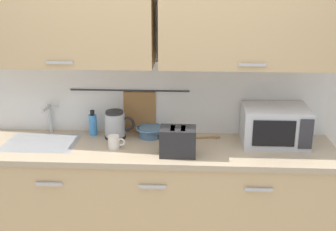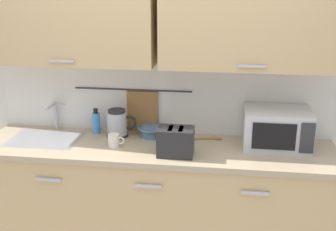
{
  "view_description": "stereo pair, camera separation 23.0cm",
  "coord_description": "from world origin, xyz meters",
  "px_view_note": "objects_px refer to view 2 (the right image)",
  "views": [
    {
      "loc": [
        0.24,
        -2.52,
        2.05
      ],
      "look_at": [
        0.08,
        0.33,
        1.12
      ],
      "focal_mm": 45.94,
      "sensor_mm": 36.0,
      "label": 1
    },
    {
      "loc": [
        0.47,
        -2.5,
        2.05
      ],
      "look_at": [
        0.08,
        0.33,
        1.12
      ],
      "focal_mm": 45.94,
      "sensor_mm": 36.0,
      "label": 2
    }
  ],
  "objects_px": {
    "wooden_spoon": "(208,139)",
    "microwave": "(277,128)",
    "mixing_bowl": "(152,131)",
    "electric_kettle": "(118,123)",
    "dish_soap_bottle": "(96,122)",
    "toaster": "(176,141)",
    "mug_near_sink": "(114,141)"
  },
  "relations": [
    {
      "from": "mixing_bowl",
      "to": "wooden_spoon",
      "type": "relative_size",
      "value": 0.78
    },
    {
      "from": "microwave",
      "to": "wooden_spoon",
      "type": "relative_size",
      "value": 1.67
    },
    {
      "from": "electric_kettle",
      "to": "dish_soap_bottle",
      "type": "height_order",
      "value": "electric_kettle"
    },
    {
      "from": "electric_kettle",
      "to": "wooden_spoon",
      "type": "distance_m",
      "value": 0.68
    },
    {
      "from": "electric_kettle",
      "to": "mug_near_sink",
      "type": "xyz_separation_m",
      "value": [
        0.03,
        -0.21,
        -0.05
      ]
    },
    {
      "from": "electric_kettle",
      "to": "mug_near_sink",
      "type": "distance_m",
      "value": 0.22
    },
    {
      "from": "mixing_bowl",
      "to": "dish_soap_bottle",
      "type": "bearing_deg",
      "value": 178.1
    },
    {
      "from": "mug_near_sink",
      "to": "mixing_bowl",
      "type": "relative_size",
      "value": 0.56
    },
    {
      "from": "mug_near_sink",
      "to": "mixing_bowl",
      "type": "bearing_deg",
      "value": 46.95
    },
    {
      "from": "dish_soap_bottle",
      "to": "mixing_bowl",
      "type": "height_order",
      "value": "dish_soap_bottle"
    },
    {
      "from": "microwave",
      "to": "toaster",
      "type": "distance_m",
      "value": 0.73
    },
    {
      "from": "wooden_spoon",
      "to": "microwave",
      "type": "bearing_deg",
      "value": -8.09
    },
    {
      "from": "toaster",
      "to": "wooden_spoon",
      "type": "height_order",
      "value": "toaster"
    },
    {
      "from": "mug_near_sink",
      "to": "wooden_spoon",
      "type": "height_order",
      "value": "mug_near_sink"
    },
    {
      "from": "mug_near_sink",
      "to": "wooden_spoon",
      "type": "xyz_separation_m",
      "value": [
        0.65,
        0.24,
        -0.04
      ]
    },
    {
      "from": "toaster",
      "to": "wooden_spoon",
      "type": "relative_size",
      "value": 0.93
    },
    {
      "from": "microwave",
      "to": "mixing_bowl",
      "type": "height_order",
      "value": "microwave"
    },
    {
      "from": "mixing_bowl",
      "to": "toaster",
      "type": "distance_m",
      "value": 0.39
    },
    {
      "from": "dish_soap_bottle",
      "to": "toaster",
      "type": "relative_size",
      "value": 0.77
    },
    {
      "from": "mixing_bowl",
      "to": "electric_kettle",
      "type": "bearing_deg",
      "value": -173.48
    },
    {
      "from": "mixing_bowl",
      "to": "mug_near_sink",
      "type": "bearing_deg",
      "value": -133.05
    },
    {
      "from": "dish_soap_bottle",
      "to": "microwave",
      "type": "bearing_deg",
      "value": -3.75
    },
    {
      "from": "toaster",
      "to": "wooden_spoon",
      "type": "xyz_separation_m",
      "value": [
        0.21,
        0.32,
        -0.09
      ]
    },
    {
      "from": "dish_soap_bottle",
      "to": "mixing_bowl",
      "type": "xyz_separation_m",
      "value": [
        0.43,
        -0.01,
        -0.04
      ]
    },
    {
      "from": "dish_soap_bottle",
      "to": "wooden_spoon",
      "type": "height_order",
      "value": "dish_soap_bottle"
    },
    {
      "from": "microwave",
      "to": "dish_soap_bottle",
      "type": "xyz_separation_m",
      "value": [
        -1.33,
        0.09,
        -0.05
      ]
    },
    {
      "from": "wooden_spoon",
      "to": "electric_kettle",
      "type": "bearing_deg",
      "value": -177.99
    },
    {
      "from": "dish_soap_bottle",
      "to": "toaster",
      "type": "height_order",
      "value": "dish_soap_bottle"
    },
    {
      "from": "electric_kettle",
      "to": "mug_near_sink",
      "type": "height_order",
      "value": "electric_kettle"
    },
    {
      "from": "electric_kettle",
      "to": "mixing_bowl",
      "type": "relative_size",
      "value": 1.06
    },
    {
      "from": "dish_soap_bottle",
      "to": "wooden_spoon",
      "type": "xyz_separation_m",
      "value": [
        0.86,
        -0.02,
        -0.08
      ]
    },
    {
      "from": "microwave",
      "to": "electric_kettle",
      "type": "xyz_separation_m",
      "value": [
        -1.15,
        0.04,
        -0.03
      ]
    }
  ]
}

